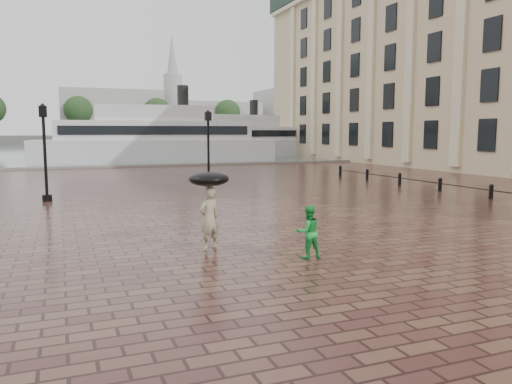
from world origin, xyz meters
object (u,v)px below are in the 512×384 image
child_pedestrian (308,232)px  ferry_far (236,140)px  adult_pedestrian (209,218)px  street_lamps (66,148)px  ferry_near (156,139)px

child_pedestrian → ferry_far: ferry_far is taller
adult_pedestrian → child_pedestrian: (2.08, -1.87, -0.18)m
child_pedestrian → ferry_far: 52.12m
street_lamps → adult_pedestrian: size_ratio=8.95×
street_lamps → child_pedestrian: 20.12m
street_lamps → adult_pedestrian: bearing=-78.9°
ferry_near → adult_pedestrian: bearing=-90.6°
ferry_far → ferry_near: bearing=-161.2°
adult_pedestrian → child_pedestrian: bearing=117.6°
adult_pedestrian → ferry_far: ferry_far is taller
ferry_near → ferry_far: ferry_near is taller
adult_pedestrian → ferry_near: ferry_near is taller
adult_pedestrian → child_pedestrian: size_ratio=1.26×
street_lamps → adult_pedestrian: street_lamps is taller
adult_pedestrian → ferry_far: size_ratio=0.07×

